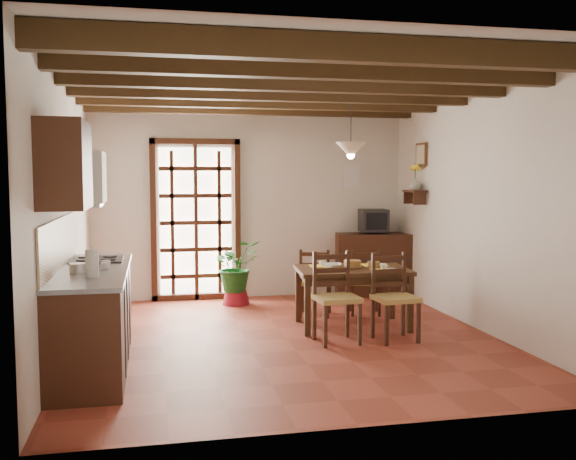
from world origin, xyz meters
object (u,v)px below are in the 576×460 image
object	(u,v)px
dining_table	(352,276)
pendant_lamp	(351,148)
kitchen_counter	(93,316)
crt_tv	(374,220)
potted_plant	(236,263)
chair_near_right	(395,313)
chair_far_left	(315,295)
chair_far_right	(365,294)
sideboard	(373,264)
chair_near_left	(336,314)

from	to	relation	value
dining_table	pendant_lamp	xyz separation A→B (m)	(-0.00, 0.10, 1.47)
kitchen_counter	crt_tv	world-z (taller)	kitchen_counter
potted_plant	pendant_lamp	bearing A→B (deg)	-52.02
chair_near_right	crt_tv	world-z (taller)	crt_tv
dining_table	chair_far_left	size ratio (longest dim) A/B	1.57
crt_tv	pendant_lamp	bearing A→B (deg)	-113.22
chair_far_right	sideboard	size ratio (longest dim) A/B	0.78
chair_near_right	potted_plant	distance (m)	2.68
potted_plant	chair_near_right	bearing A→B (deg)	-57.85
kitchen_counter	sideboard	bearing A→B (deg)	37.19
sideboard	kitchen_counter	bearing A→B (deg)	-133.09
potted_plant	dining_table	bearing A→B (deg)	-53.81
chair_far_left	sideboard	xyz separation A→B (m)	(1.17, 1.16, 0.19)
dining_table	chair_far_right	xyz separation A→B (m)	(0.37, 0.62, -0.34)
kitchen_counter	chair_near_left	distance (m)	2.47
kitchen_counter	sideboard	distance (m)	4.67
crt_tv	potted_plant	bearing A→B (deg)	-168.70
chair_near_right	crt_tv	bearing A→B (deg)	70.36
chair_far_left	crt_tv	world-z (taller)	crt_tv
kitchen_counter	chair_near_right	bearing A→B (deg)	5.71
dining_table	crt_tv	world-z (taller)	crt_tv
potted_plant	pendant_lamp	distance (m)	2.41
chair_far_left	crt_tv	distance (m)	1.85
chair_near_right	potted_plant	size ratio (longest dim) A/B	0.51
kitchen_counter	chair_near_right	size ratio (longest dim) A/B	2.42
chair_far_right	crt_tv	world-z (taller)	crt_tv
chair_far_left	pendant_lamp	size ratio (longest dim) A/B	1.01
dining_table	chair_near_right	distance (m)	0.79
chair_near_right	chair_far_right	world-z (taller)	chair_near_right
chair_near_left	chair_far_left	xyz separation A→B (m)	(0.11, 1.30, -0.03)
potted_plant	crt_tv	bearing A→B (deg)	6.95
chair_near_left	potted_plant	bearing A→B (deg)	105.65
potted_plant	pendant_lamp	size ratio (longest dim) A/B	2.17
chair_far_left	chair_near_right	bearing A→B (deg)	131.02
dining_table	potted_plant	size ratio (longest dim) A/B	0.73
chair_far_left	potted_plant	bearing A→B (deg)	-25.81
potted_plant	pendant_lamp	xyz separation A→B (m)	(1.16, -1.48, 1.51)
chair_near_right	pendant_lamp	bearing A→B (deg)	103.39
kitchen_counter	chair_far_right	bearing A→B (deg)	26.77
chair_far_left	chair_near_left	bearing A→B (deg)	104.97
chair_near_left	potted_plant	size ratio (longest dim) A/B	0.52
crt_tv	pendant_lamp	distance (m)	2.19
chair_near_left	crt_tv	world-z (taller)	crt_tv
chair_near_left	pendant_lamp	world-z (taller)	pendant_lamp
sideboard	crt_tv	xyz separation A→B (m)	(0.00, -0.01, 0.65)
chair_far_left	pendant_lamp	world-z (taller)	pendant_lamp
crt_tv	potted_plant	size ratio (longest dim) A/B	0.22
sideboard	pendant_lamp	distance (m)	2.54
kitchen_counter	chair_near_right	distance (m)	3.10
chair_near_right	chair_far_left	distance (m)	1.45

